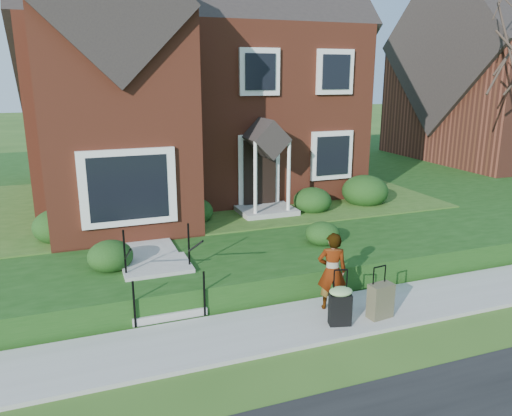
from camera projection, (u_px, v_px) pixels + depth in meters
name	position (u px, v px, depth m)	size (l,w,h in m)	color
ground	(312.00, 323.00, 9.41)	(120.00, 120.00, 0.00)	#2D5119
sidewalk	(312.00, 321.00, 9.40)	(60.00, 1.60, 0.08)	#9E9B93
terrace	(280.00, 180.00, 20.54)	(44.00, 20.00, 0.60)	#173E10
walkway	(139.00, 230.00, 12.93)	(1.20, 6.00, 0.06)	#9E9B93
main_house	(181.00, 52.00, 16.66)	(10.40, 10.20, 9.40)	brown
front_steps	(161.00, 281.00, 10.11)	(1.40, 2.02, 1.50)	#9E9B93
foundation_shrubs	(255.00, 206.00, 13.74)	(10.30, 4.05, 1.01)	black
woman	(332.00, 271.00, 9.64)	(0.57, 0.37, 1.56)	#999999
suitcase_black	(340.00, 304.00, 9.09)	(0.52, 0.46, 1.06)	black
suitcase_olive	(380.00, 301.00, 9.39)	(0.50, 0.32, 1.01)	brown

